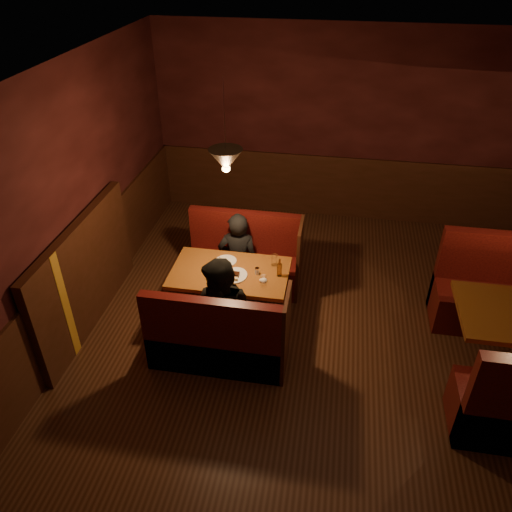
% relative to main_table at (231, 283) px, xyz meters
% --- Properties ---
extents(room, '(6.02, 7.02, 2.92)m').
position_rel_main_table_xyz_m(room, '(1.01, -0.63, 0.50)').
color(room, '#371B0D').
rests_on(room, ground).
extents(main_table, '(1.32, 0.80, 0.93)m').
position_rel_main_table_xyz_m(main_table, '(0.00, 0.00, 0.00)').
color(main_table, brown).
rests_on(main_table, ground).
extents(main_bench_far, '(1.45, 0.52, 0.99)m').
position_rel_main_table_xyz_m(main_bench_far, '(0.01, 0.75, -0.23)').
color(main_bench_far, black).
rests_on(main_bench_far, ground).
extents(main_bench_near, '(1.45, 0.52, 0.99)m').
position_rel_main_table_xyz_m(main_bench_near, '(0.01, -0.75, -0.23)').
color(main_bench_near, black).
rests_on(main_bench_near, ground).
extents(second_bench_far, '(1.57, 0.59, 1.12)m').
position_rel_main_table_xyz_m(second_bench_far, '(3.13, 0.51, -0.19)').
color(second_bench_far, black).
rests_on(second_bench_far, ground).
extents(diner_a, '(0.54, 0.38, 1.41)m').
position_rel_main_table_xyz_m(diner_a, '(-0.06, 0.68, 0.16)').
color(diner_a, black).
rests_on(diner_a, ground).
extents(diner_b, '(0.93, 0.84, 1.55)m').
position_rel_main_table_xyz_m(diner_b, '(0.02, -0.57, 0.23)').
color(diner_b, black).
rests_on(diner_b, ground).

